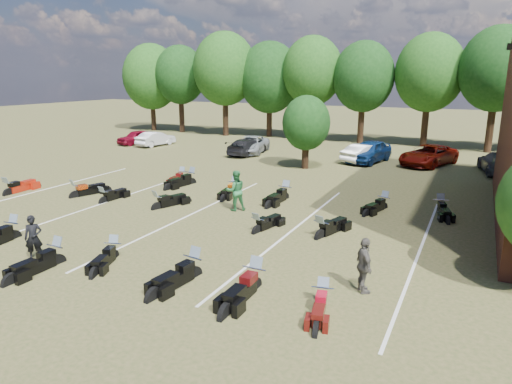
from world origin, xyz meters
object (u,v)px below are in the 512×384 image
Objects in this scene: motorcycle_3 at (57,264)px; motorcycle_7 at (9,195)px; car_4 at (369,151)px; person_grey at (364,266)px; car_0 at (137,137)px; person_green at (236,191)px; motorcycle_14 at (182,180)px; person_black at (33,238)px.

motorcycle_7 reaches higher than motorcycle_3.
car_4 is 1.93× the size of motorcycle_7.
motorcycle_7 is at bearing 48.10° from person_grey.
person_grey is at bearing -24.38° from car_0.
person_green is at bearing -24.58° from car_0.
motorcycle_14 is at bearing -135.60° from motorcycle_7.
car_4 reaches higher than person_black.
car_4 reaches higher than motorcycle_14.
person_grey reaches higher than motorcycle_3.
person_black is 1.26m from motorcycle_3.
car_0 is at bearing -73.86° from motorcycle_7.
car_0 is 16.39m from motorcycle_14.
car_0 is 2.21× the size of person_grey.
person_black is (-6.26, -23.34, -0.01)m from car_4.
car_0 is at bearing 125.63° from motorcycle_3.
motorcycle_3 is 11.25m from motorcycle_7.
person_green is at bearing -44.68° from motorcycle_14.
person_black is at bearing -42.79° from car_0.
motorcycle_14 is at bearing 20.15° from person_grey.
motorcycle_7 is at bearing -142.59° from motorcycle_14.
motorcycle_14 is (-5.97, 4.09, -0.96)m from person_green.
person_green is 0.81× the size of motorcycle_3.
person_green is 9.34m from person_grey.
person_grey is at bearing 100.47° from person_green.
person_green reaches higher than motorcycle_3.
motorcycle_3 is 12.83m from motorcycle_14.
motorcycle_3 reaches higher than motorcycle_14.
motorcycle_14 is (6.31, 6.91, 0.00)m from motorcycle_7.
motorcycle_14 is (-2.57, 12.36, -0.79)m from person_black.
person_green is (18.44, -14.70, 0.32)m from car_0.
motorcycle_3 is 0.97× the size of motorcycle_7.
person_grey is 0.69× the size of motorcycle_7.
person_green is (-2.87, -15.08, 0.16)m from car_4.
car_0 reaches higher than motorcycle_3.
car_4 is 2.00× the size of motorcycle_3.
motorcycle_14 is (12.47, -10.61, -0.64)m from car_0.
person_black is 11.07m from person_grey.
person_black is 8.94m from person_green.
motorcycle_7 is at bearing -118.25° from car_4.
person_green reaches higher than motorcycle_7.
motorcycle_3 is (0.99, 0.03, -0.79)m from person_black.
car_0 is at bearing 18.16° from person_grey.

